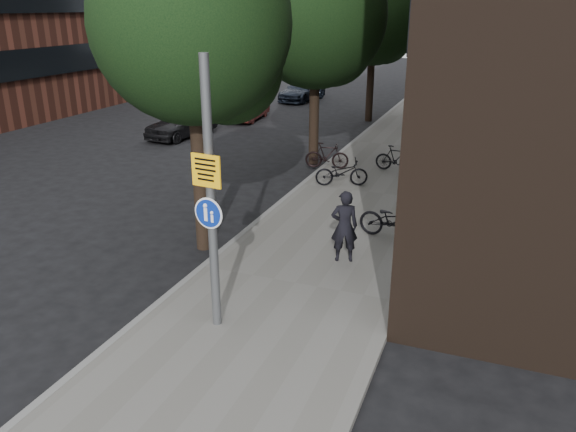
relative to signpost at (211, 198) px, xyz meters
The scene contains 15 objects.
ground 2.93m from the signpost, 67.31° to the right, with size 120.00×120.00×0.00m, color black.
sidewalk 9.10m from the signpost, 84.81° to the left, with size 4.50×60.00×0.12m, color #64625D.
curb_edge 9.18m from the signpost, 99.52° to the left, with size 0.15×60.00×0.13m, color slate.
street_tree_near 4.65m from the signpost, 120.71° to the left, with size 4.40×4.40×7.50m.
street_tree_mid 12.28m from the signpost, 99.53° to the left, with size 5.00×5.00×7.80m.
street_tree_far 21.10m from the signpost, 95.45° to the left, with size 5.00×5.00×7.80m.
signpost is the anchor object (origin of this frame).
pedestrian 4.11m from the signpost, 67.71° to the left, with size 0.62×0.40×1.69m, color black.
parked_bike_facade_near 5.98m from the signpost, 66.19° to the left, with size 0.65×1.87×0.98m, color black.
parked_bike_facade_far 11.62m from the signpost, 84.24° to the left, with size 0.43×1.52×0.91m, color black.
parked_bike_curb_near 9.27m from the signpost, 91.25° to the left, with size 0.60×1.71×0.90m, color black.
parked_bike_curb_far 11.10m from the signpost, 96.62° to the left, with size 0.44×1.57×0.94m, color black.
parked_car_near 16.78m from the signpost, 123.22° to the left, with size 1.58×3.93×1.34m, color black.
parked_car_mid 20.44m from the signpost, 113.15° to the left, with size 1.22×3.49×1.15m, color maroon.
parked_car_far 26.90m from the signpost, 106.28° to the left, with size 1.72×4.24×1.23m, color black.
Camera 1 is at (3.95, -6.70, 5.67)m, focal length 35.00 mm.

